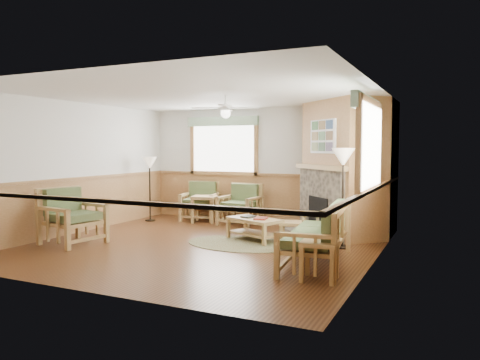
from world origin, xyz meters
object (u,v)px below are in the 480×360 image
at_px(floor_lamp_right, 343,198).
at_px(armchair_left, 73,216).
at_px(armchair_back_right, 240,204).
at_px(end_table_chairs, 205,209).
at_px(sofa, 317,234).
at_px(end_table_sofa, 319,261).
at_px(footstool, 292,232).
at_px(armchair_back_left, 200,201).
at_px(coffee_table, 254,229).
at_px(floor_lamp_left, 150,189).

bearing_deg(floor_lamp_right, armchair_left, -159.13).
distance_m(armchair_back_right, end_table_chairs, 0.89).
distance_m(sofa, end_table_sofa, 0.87).
xyz_separation_m(armchair_back_right, footstool, (1.72, -1.38, -0.27)).
xyz_separation_m(armchair_back_left, end_table_sofa, (4.04, -3.86, -0.20)).
distance_m(armchair_back_left, floor_lamp_right, 4.24).
xyz_separation_m(coffee_table, floor_lamp_right, (1.66, 0.05, 0.67)).
xyz_separation_m(armchair_back_left, end_table_chairs, (0.28, -0.27, -0.15)).
height_order(end_table_chairs, floor_lamp_right, floor_lamp_right).
xyz_separation_m(armchair_left, footstool, (3.57, 1.89, -0.32)).
distance_m(armchair_left, end_table_chairs, 3.33).
bearing_deg(footstool, end_table_chairs, 153.59).
height_order(sofa, coffee_table, sofa).
bearing_deg(end_table_sofa, armchair_back_right, 128.06).
bearing_deg(armchair_back_left, end_table_sofa, -57.70).
xyz_separation_m(armchair_left, coffee_table, (2.89, 1.68, -0.30)).
relative_size(armchair_back_left, footstool, 2.15).
bearing_deg(coffee_table, floor_lamp_left, -176.00).
xyz_separation_m(end_table_chairs, footstool, (2.60, -1.29, -0.13)).
relative_size(armchair_back_left, armchair_back_right, 1.01).
bearing_deg(floor_lamp_left, end_table_sofa, -32.53).
xyz_separation_m(armchair_back_right, end_table_chairs, (-0.88, -0.09, -0.15)).
bearing_deg(armchair_back_left, end_table_chairs, -58.04).
height_order(armchair_back_left, floor_lamp_left, floor_lamp_left).
height_order(armchair_back_left, armchair_left, armchair_left).
bearing_deg(armchair_left, armchair_back_right, -20.27).
distance_m(armchair_back_left, coffee_table, 2.84).
xyz_separation_m(armchair_back_right, coffee_table, (1.05, -1.59, -0.25)).
relative_size(end_table_chairs, floor_lamp_right, 0.35).
distance_m(coffee_table, floor_lamp_left, 3.45).
relative_size(coffee_table, end_table_chairs, 1.70).
relative_size(armchair_back_left, armchair_left, 0.91).
bearing_deg(coffee_table, floor_lamp_right, 25.21).
distance_m(armchair_back_right, floor_lamp_right, 3.14).
distance_m(armchair_left, coffee_table, 3.36).
bearing_deg(end_table_chairs, coffee_table, -37.99).
bearing_deg(end_table_sofa, end_table_chairs, 136.31).
bearing_deg(coffee_table, end_table_sofa, -25.30).
relative_size(armchair_left, footstool, 2.37).
distance_m(armchair_back_right, coffee_table, 1.92).
relative_size(floor_lamp_left, floor_lamp_right, 0.88).
bearing_deg(floor_lamp_right, armchair_back_right, 150.34).
xyz_separation_m(armchair_back_left, footstool, (2.88, -1.56, -0.28)).
bearing_deg(footstool, armchair_left, -152.05).
distance_m(end_table_sofa, floor_lamp_left, 6.01).
bearing_deg(coffee_table, footstool, 40.74).
distance_m(sofa, coffee_table, 2.04).
distance_m(armchair_left, floor_lamp_right, 4.88).
distance_m(coffee_table, end_table_sofa, 2.78).
height_order(armchair_back_left, footstool, armchair_back_left).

